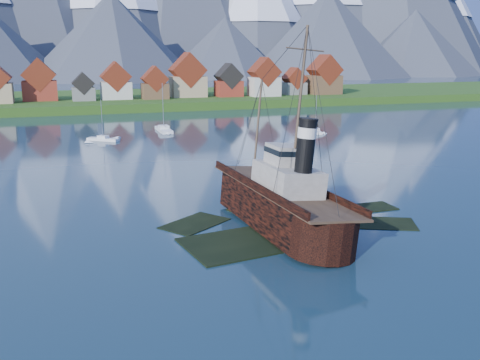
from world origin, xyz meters
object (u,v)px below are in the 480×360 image
object	(u,v)px
sailboat_c	(103,140)
sailboat_e	(164,130)
sailboat_d	(316,132)
tugboat_wreck	(272,198)

from	to	relation	value
sailboat_c	sailboat_e	bearing A→B (deg)	-19.94
sailboat_e	sailboat_c	bearing A→B (deg)	-147.37
sailboat_c	sailboat_d	xyz separation A→B (m)	(53.03, -4.59, 0.01)
sailboat_c	sailboat_d	world-z (taller)	sailboat_d
sailboat_c	sailboat_e	size ratio (longest dim) A/B	0.77
tugboat_wreck	sailboat_c	xyz separation A→B (m)	(-14.03, 70.31, -2.83)
sailboat_d	sailboat_c	bearing A→B (deg)	-172.73
sailboat_c	sailboat_e	world-z (taller)	sailboat_e
tugboat_wreck	sailboat_d	world-z (taller)	tugboat_wreck
tugboat_wreck	sailboat_e	xyz separation A→B (m)	(2.38, 80.78, -2.78)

